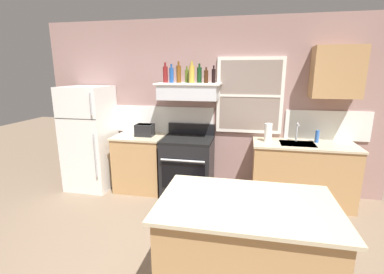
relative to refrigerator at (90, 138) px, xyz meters
name	(u,v)px	position (x,y,z in m)	size (l,w,h in m)	color
back_wall	(210,107)	(1.93, 0.39, 0.51)	(5.40, 0.11, 2.70)	gray
refrigerator	(90,138)	(0.00, 0.00, 0.00)	(0.70, 0.72, 1.68)	white
counter_left_of_stove	(141,162)	(0.85, 0.06, -0.38)	(0.79, 0.63, 0.91)	tan
toaster	(145,130)	(0.94, 0.05, 0.17)	(0.30, 0.20, 0.19)	black
stove_range	(188,166)	(1.65, 0.02, -0.38)	(0.76, 0.69, 1.09)	black
range_hood_shelf	(189,91)	(1.65, 0.12, 0.78)	(0.96, 0.52, 0.24)	silver
bottle_red_label_wine	(165,74)	(1.29, 0.12, 1.03)	(0.07, 0.07, 0.30)	maroon
bottle_blue_liqueur	(171,75)	(1.39, 0.07, 1.02)	(0.07, 0.07, 0.27)	#1E478C
bottle_amber_wine	(179,74)	(1.50, 0.11, 1.03)	(0.07, 0.07, 0.31)	brown
bottle_olive_oil_square	(187,76)	(1.61, 0.17, 1.01)	(0.06, 0.06, 0.24)	#4C601E
bottle_champagne_gold_foil	(192,74)	(1.70, 0.08, 1.04)	(0.08, 0.08, 0.31)	#B29333
bottle_dark_green_wine	(199,75)	(1.80, 0.15, 1.02)	(0.07, 0.07, 0.28)	#143819
bottle_brown_stout	(206,76)	(1.91, 0.09, 1.00)	(0.06, 0.06, 0.23)	#381E0F
bottle_balsamic_dark	(214,76)	(2.02, 0.14, 1.01)	(0.06, 0.06, 0.25)	black
counter_right_with_sink	(302,173)	(3.35, 0.06, -0.38)	(1.43, 0.63, 0.91)	tan
sink_faucet	(297,130)	(3.25, 0.16, 0.24)	(0.03, 0.17, 0.28)	silver
paper_towel_roll	(268,133)	(2.84, 0.06, 0.20)	(0.11, 0.11, 0.27)	white
dish_soap_bottle	(317,136)	(3.53, 0.16, 0.16)	(0.06, 0.06, 0.18)	blue
kitchen_island	(244,252)	(2.55, -1.92, -0.38)	(1.40, 0.90, 0.91)	tan
upper_cabinet_right	(337,72)	(3.70, 0.20, 1.06)	(0.64, 0.32, 0.70)	tan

